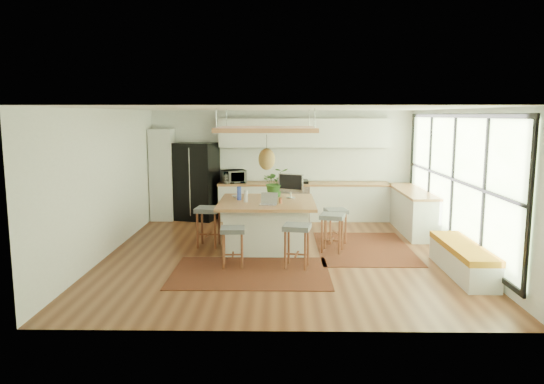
{
  "coord_description": "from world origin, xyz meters",
  "views": [
    {
      "loc": [
        -0.05,
        -9.36,
        2.59
      ],
      "look_at": [
        -0.2,
        0.5,
        1.1
      ],
      "focal_mm": 33.79,
      "sensor_mm": 36.0,
      "label": 1
    }
  ],
  "objects_px": {
    "stool_right_front": "(332,234)",
    "stool_near_left": "(233,247)",
    "island": "(267,224)",
    "stool_right_back": "(336,226)",
    "fridge": "(197,183)",
    "laptop": "(268,199)",
    "stool_left_side": "(209,229)",
    "microwave": "(233,175)",
    "monitor": "(291,185)",
    "island_plant": "(275,185)",
    "stool_near_right": "(297,247)"
  },
  "relations": [
    {
      "from": "stool_near_left",
      "to": "stool_right_back",
      "type": "distance_m",
      "value": 2.59
    },
    {
      "from": "stool_left_side",
      "to": "microwave",
      "type": "bearing_deg",
      "value": 84.26
    },
    {
      "from": "stool_right_front",
      "to": "stool_left_side",
      "type": "relative_size",
      "value": 0.93
    },
    {
      "from": "stool_near_right",
      "to": "stool_left_side",
      "type": "distance_m",
      "value": 2.2
    },
    {
      "from": "stool_right_back",
      "to": "stool_right_front",
      "type": "bearing_deg",
      "value": -101.46
    },
    {
      "from": "stool_near_left",
      "to": "laptop",
      "type": "distance_m",
      "value": 1.25
    },
    {
      "from": "stool_right_front",
      "to": "microwave",
      "type": "xyz_separation_m",
      "value": [
        -2.14,
        3.01,
        0.77
      ]
    },
    {
      "from": "monitor",
      "to": "island_plant",
      "type": "bearing_deg",
      "value": 171.31
    },
    {
      "from": "island",
      "to": "stool_right_back",
      "type": "height_order",
      "value": "island"
    },
    {
      "from": "laptop",
      "to": "island_plant",
      "type": "bearing_deg",
      "value": 92.97
    },
    {
      "from": "fridge",
      "to": "monitor",
      "type": "xyz_separation_m",
      "value": [
        2.29,
        -2.4,
        0.26
      ]
    },
    {
      "from": "stool_near_left",
      "to": "stool_near_right",
      "type": "bearing_deg",
      "value": -1.4
    },
    {
      "from": "fridge",
      "to": "stool_right_back",
      "type": "distance_m",
      "value": 4.02
    },
    {
      "from": "stool_right_front",
      "to": "stool_near_left",
      "type": "bearing_deg",
      "value": -151.26
    },
    {
      "from": "fridge",
      "to": "monitor",
      "type": "relative_size",
      "value": 3.52
    },
    {
      "from": "island",
      "to": "stool_right_back",
      "type": "distance_m",
      "value": 1.45
    },
    {
      "from": "island",
      "to": "microwave",
      "type": "bearing_deg",
      "value": 108.53
    },
    {
      "from": "microwave",
      "to": "laptop",
      "type": "bearing_deg",
      "value": -92.71
    },
    {
      "from": "stool_near_right",
      "to": "laptop",
      "type": "relative_size",
      "value": 2.21
    },
    {
      "from": "stool_near_left",
      "to": "stool_right_back",
      "type": "relative_size",
      "value": 0.98
    },
    {
      "from": "monitor",
      "to": "stool_right_front",
      "type": "bearing_deg",
      "value": -15.66
    },
    {
      "from": "stool_left_side",
      "to": "laptop",
      "type": "relative_size",
      "value": 2.32
    },
    {
      "from": "stool_near_left",
      "to": "stool_near_right",
      "type": "relative_size",
      "value": 0.92
    },
    {
      "from": "stool_left_side",
      "to": "laptop",
      "type": "distance_m",
      "value": 1.48
    },
    {
      "from": "stool_right_back",
      "to": "stool_left_side",
      "type": "bearing_deg",
      "value": -172.56
    },
    {
      "from": "fridge",
      "to": "microwave",
      "type": "relative_size",
      "value": 3.31
    },
    {
      "from": "stool_right_front",
      "to": "monitor",
      "type": "xyz_separation_m",
      "value": [
        -0.78,
        0.67,
        0.83
      ]
    },
    {
      "from": "stool_right_front",
      "to": "island",
      "type": "bearing_deg",
      "value": 164.69
    },
    {
      "from": "laptop",
      "to": "stool_near_left",
      "type": "bearing_deg",
      "value": -114.89
    },
    {
      "from": "stool_right_front",
      "to": "laptop",
      "type": "distance_m",
      "value": 1.4
    },
    {
      "from": "monitor",
      "to": "island",
      "type": "bearing_deg",
      "value": -119.39
    },
    {
      "from": "fridge",
      "to": "laptop",
      "type": "xyz_separation_m",
      "value": [
        1.85,
        -3.21,
        0.12
      ]
    },
    {
      "from": "stool_near_right",
      "to": "stool_right_front",
      "type": "relative_size",
      "value": 1.02
    },
    {
      "from": "monitor",
      "to": "microwave",
      "type": "xyz_separation_m",
      "value": [
        -1.37,
        2.34,
        -0.07
      ]
    },
    {
      "from": "stool_right_back",
      "to": "monitor",
      "type": "bearing_deg",
      "value": -177.33
    },
    {
      "from": "stool_right_back",
      "to": "island_plant",
      "type": "xyz_separation_m",
      "value": [
        -1.23,
        0.17,
        0.81
      ]
    },
    {
      "from": "stool_near_right",
      "to": "monitor",
      "type": "bearing_deg",
      "value": 92.51
    },
    {
      "from": "island",
      "to": "stool_right_front",
      "type": "relative_size",
      "value": 2.51
    },
    {
      "from": "stool_near_left",
      "to": "stool_left_side",
      "type": "xyz_separation_m",
      "value": [
        -0.61,
        1.37,
        0.0
      ]
    },
    {
      "from": "fridge",
      "to": "stool_right_front",
      "type": "relative_size",
      "value": 2.6
    },
    {
      "from": "stool_right_back",
      "to": "island_plant",
      "type": "relative_size",
      "value": 1.18
    },
    {
      "from": "island",
      "to": "laptop",
      "type": "relative_size",
      "value": 5.45
    },
    {
      "from": "stool_near_right",
      "to": "island_plant",
      "type": "bearing_deg",
      "value": 101.49
    },
    {
      "from": "stool_near_right",
      "to": "island_plant",
      "type": "xyz_separation_m",
      "value": [
        -0.39,
        1.9,
        0.81
      ]
    },
    {
      "from": "monitor",
      "to": "laptop",
      "type": "bearing_deg",
      "value": -92.87
    },
    {
      "from": "fridge",
      "to": "stool_right_front",
      "type": "height_order",
      "value": "fridge"
    },
    {
      "from": "island",
      "to": "island_plant",
      "type": "distance_m",
      "value": 0.9
    },
    {
      "from": "stool_near_right",
      "to": "island_plant",
      "type": "relative_size",
      "value": 1.26
    },
    {
      "from": "laptop",
      "to": "fridge",
      "type": "bearing_deg",
      "value": 129.77
    },
    {
      "from": "stool_near_right",
      "to": "microwave",
      "type": "height_order",
      "value": "microwave"
    }
  ]
}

